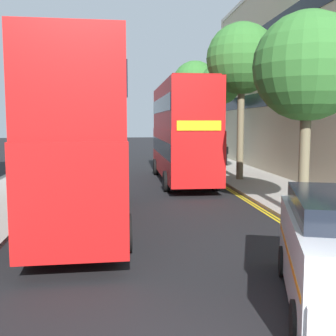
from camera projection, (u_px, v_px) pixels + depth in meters
sidewalk_right at (276, 190)px, 20.86m from camera, size 4.00×80.00×0.14m
sidewalk_left at (6, 195)px, 19.40m from camera, size 4.00×80.00×0.14m
kerb_line_outer at (247, 199)px, 18.66m from camera, size 0.10×56.00×0.01m
kerb_line_inner at (244, 200)px, 18.64m from camera, size 0.10×56.00×0.01m
double_decker_bus_away at (83, 135)px, 13.92m from camera, size 3.03×10.87×5.64m
double_decker_bus_oncoming at (182, 129)px, 23.90m from camera, size 2.84×10.82×5.64m
pedestrian_far at (226, 154)px, 32.28m from camera, size 0.34×0.22×1.62m
street_tree_near at (307, 67)px, 14.08m from camera, size 3.68×3.68×7.01m
street_tree_mid at (242, 59)px, 23.64m from camera, size 4.02×4.02×8.90m
street_tree_far at (195, 84)px, 39.53m from camera, size 4.23×4.23×9.06m
street_tree_distant at (220, 85)px, 30.17m from camera, size 2.97×2.97×7.53m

